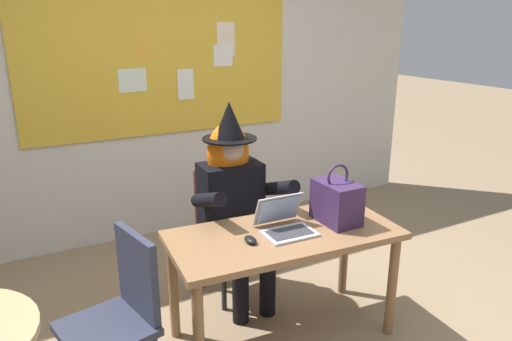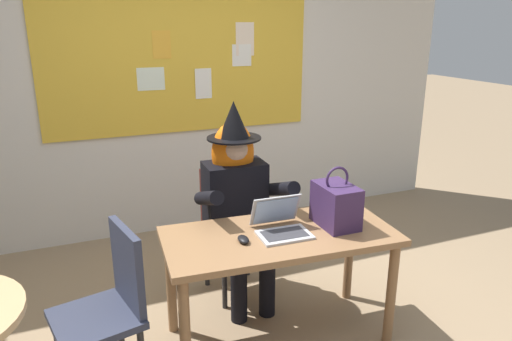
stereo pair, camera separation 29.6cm
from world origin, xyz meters
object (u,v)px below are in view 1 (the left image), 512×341
Objects in this scene: desk_main at (284,247)px; computer_mouse at (250,240)px; chair_at_desk at (227,223)px; laptop at (285,224)px; person_costumed at (234,192)px; handbag at (337,202)px; chair_spare_by_window at (120,311)px.

computer_mouse is at bearing -173.12° from desk_main.
laptop is (0.08, -0.67, 0.24)m from chair_at_desk.
person_costumed is at bearing 96.47° from desk_main.
person_costumed is at bearing -2.59° from chair_at_desk.
handbag reaches higher than laptop.
chair_at_desk is at bearing -176.05° from person_costumed.
handbag is (0.43, -0.58, 0.05)m from person_costumed.
chair_at_desk is 2.91× the size of laptop.
chair_at_desk is at bearing 95.67° from desk_main.
person_costumed is at bearing 126.44° from handbag.
person_costumed reaches higher than laptop.
chair_spare_by_window is (-1.01, -0.05, -0.25)m from laptop.
person_costumed is at bearing 99.81° from laptop.
person_costumed is (-0.06, 0.56, 0.18)m from desk_main.
computer_mouse is at bearing -18.42° from chair_at_desk.
handbag is 0.42× the size of chair_spare_by_window.
chair_spare_by_window reaches higher than computer_mouse.
chair_at_desk is 1.18m from chair_spare_by_window.
handbag is at bearing -3.09° from desk_main.
chair_at_desk is at bearing 121.60° from handbag.
handbag is (0.43, -0.70, 0.33)m from chair_at_desk.
person_costumed is 3.74× the size of handbag.
chair_at_desk is at bearing -154.55° from chair_spare_by_window.
chair_spare_by_window is at bearing -175.08° from laptop.
chair_spare_by_window is at bearing -177.77° from desk_main.
laptop is (0.07, -0.55, -0.03)m from person_costumed.
handbag reaches higher than chair_at_desk.
desk_main is 0.59m from person_costumed.
handbag is 1.40m from chair_spare_by_window.
person_costumed is at bearing -159.72° from chair_spare_by_window.
computer_mouse reaches higher than desk_main.
person_costumed is 0.62m from computer_mouse.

